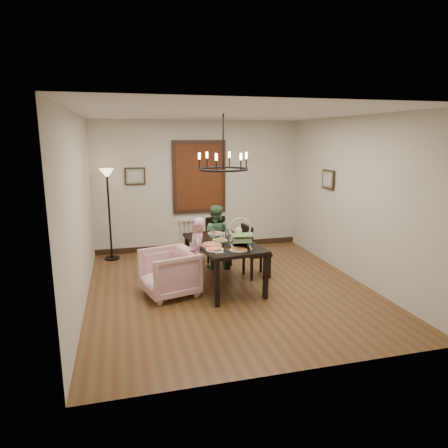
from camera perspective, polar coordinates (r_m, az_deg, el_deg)
name	(u,v)px	position (r m, az deg, el deg)	size (l,w,h in m)	color
room_shell	(223,201)	(6.66, -0.08, 3.29)	(4.51, 5.00, 2.81)	brown
dining_table	(223,247)	(6.58, -0.11, -3.27)	(1.12, 1.73, 0.76)	black
chair_far	(219,242)	(7.74, -0.69, -2.52)	(0.41, 0.41, 0.93)	black
chair_right	(257,250)	(7.10, 4.69, -3.79)	(0.42, 0.42, 0.96)	black
armchair	(169,273)	(6.36, -7.84, -6.90)	(0.78, 0.80, 0.73)	beige
elderly_woman	(197,262)	(6.35, -3.91, -5.48)	(0.37, 0.24, 1.02)	#C88DA0
seated_man	(215,242)	(7.55, -1.31, -2.59)	(0.49, 0.38, 1.00)	#447346
baby_bouncer	(241,237)	(6.20, 2.43, -1.91)	(0.36, 0.49, 0.32)	#A8D190
salad_bowl	(220,241)	(6.46, -0.57, -2.47)	(0.28, 0.28, 0.07)	white
pizza_platter	(211,245)	(6.30, -1.81, -3.00)	(0.32, 0.32, 0.04)	tan
drinking_glass	(230,236)	(6.67, 0.82, -1.72)	(0.06, 0.06, 0.13)	silver
window_blinds	(199,177)	(8.66, -3.56, 6.71)	(1.00, 0.03, 1.40)	#622B13
radiator	(200,233)	(8.89, -3.48, -1.31)	(0.92, 0.12, 0.62)	silver
picture_back	(135,176)	(8.52, -12.59, 6.68)	(0.42, 0.03, 0.36)	black
picture_right	(328,179)	(7.95, 14.64, 6.19)	(0.42, 0.03, 0.36)	black
floor_lamp	(109,216)	(8.30, -16.05, 1.12)	(0.30, 0.30, 1.80)	black
chandelier	(223,169)	(6.36, -0.12, 7.84)	(0.80, 0.80, 0.04)	black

